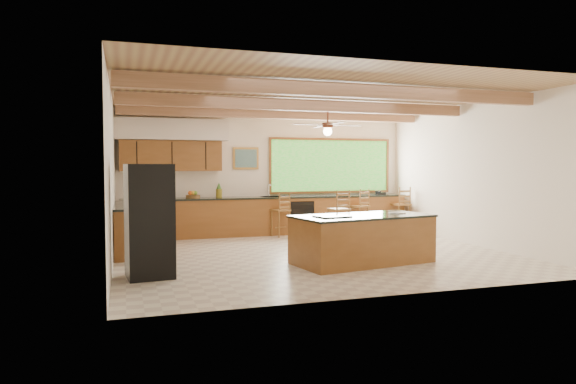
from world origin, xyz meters
name	(u,v)px	position (x,y,z in m)	size (l,w,h in m)	color
ground	(313,254)	(0.00, 0.00, 0.00)	(7.20, 7.20, 0.00)	beige
room_shell	(294,139)	(-0.17, 0.65, 2.21)	(7.27, 6.54, 3.02)	white
counter_run	(242,218)	(-0.82, 2.52, 0.47)	(7.12, 3.10, 1.27)	brown
island	(362,239)	(0.49, -1.12, 0.42)	(2.53, 1.51, 0.85)	brown
refrigerator	(149,221)	(-3.05, -1.18, 0.85)	(0.73, 0.71, 1.70)	black
bar_stool_a	(281,211)	(0.10, 2.39, 0.61)	(0.47, 0.47, 1.03)	brown
bar_stool_b	(360,207)	(2.14, 2.39, 0.66)	(0.52, 0.52, 1.11)	brown
bar_stool_c	(340,210)	(1.23, 1.54, 0.67)	(0.46, 0.46, 1.13)	brown
bar_stool_d	(402,205)	(3.30, 2.39, 0.67)	(0.44, 0.44, 1.14)	brown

